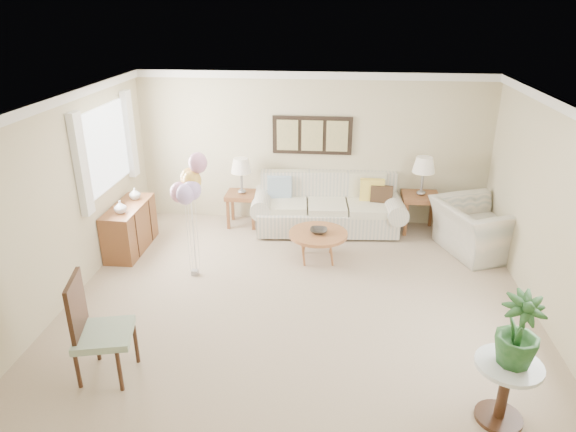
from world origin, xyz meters
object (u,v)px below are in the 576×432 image
object	(u,v)px
accent_chair	(95,327)
balloon_cluster	(189,184)
armchair	(476,228)
coffee_table	(318,235)
sofa	(328,208)

from	to	relation	value
accent_chair	balloon_cluster	size ratio (longest dim) A/B	0.63
armchair	accent_chair	world-z (taller)	accent_chair
balloon_cluster	coffee_table	bearing A→B (deg)	20.37
coffee_table	armchair	size ratio (longest dim) A/B	0.72
sofa	accent_chair	distance (m)	4.60
sofa	accent_chair	world-z (taller)	accent_chair
sofa	accent_chair	bearing A→B (deg)	-119.51
sofa	armchair	distance (m)	2.41
coffee_table	accent_chair	distance (m)	3.57
armchair	accent_chair	distance (m)	5.68
armchair	balloon_cluster	xyz separation A→B (m)	(-4.16, -1.14, 0.99)
accent_chair	balloon_cluster	bearing A→B (deg)	78.94
armchair	balloon_cluster	size ratio (longest dim) A/B	0.69
sofa	armchair	size ratio (longest dim) A/B	2.13
accent_chair	balloon_cluster	xyz separation A→B (m)	(0.43, 2.20, 0.80)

